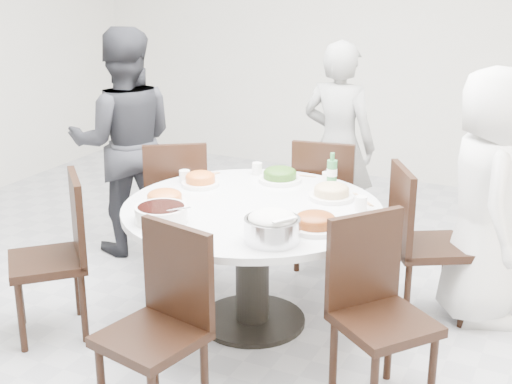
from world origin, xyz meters
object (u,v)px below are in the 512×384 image
at_px(chair_n, 327,202).
at_px(chair_nw, 175,204).
at_px(dining_table, 252,266).
at_px(chair_se, 385,319).
at_px(diner_middle, 338,146).
at_px(chair_ne, 430,243).
at_px(rice_bowl, 272,230).
at_px(diner_left, 125,143).
at_px(chair_s, 151,333).
at_px(chair_sw, 47,258).
at_px(beverage_bottle, 332,170).
at_px(soup_bowl, 161,214).
at_px(diner_right, 487,197).

relative_size(chair_n, chair_nw, 1.00).
xyz_separation_m(dining_table, chair_se, (0.94, -0.47, 0.10)).
distance_m(chair_n, chair_se, 1.70).
bearing_deg(diner_middle, chair_nw, 51.07).
height_order(chair_ne, diner_middle, diner_middle).
bearing_deg(rice_bowl, chair_ne, 59.29).
bearing_deg(diner_left, chair_se, 118.79).
bearing_deg(chair_ne, chair_s, 120.65).
bearing_deg(rice_bowl, chair_nw, 141.53).
distance_m(chair_n, chair_sw, 1.96).
bearing_deg(chair_nw, beverage_bottle, 146.63).
relative_size(chair_nw, chair_se, 1.00).
xyz_separation_m(chair_ne, rice_bowl, (-0.59, -0.99, 0.34)).
bearing_deg(chair_nw, soup_bowl, 83.51).
distance_m(chair_se, rice_bowl, 0.70).
xyz_separation_m(chair_nw, rice_bowl, (1.17, -0.93, 0.34)).
height_order(diner_right, diner_middle, diner_middle).
xyz_separation_m(diner_left, soup_bowl, (1.02, -1.07, -0.03)).
distance_m(chair_n, diner_middle, 0.52).
relative_size(chair_ne, chair_s, 1.00).
xyz_separation_m(rice_bowl, soup_bowl, (-0.65, -0.01, -0.02)).
bearing_deg(rice_bowl, chair_sw, -171.78).
relative_size(chair_ne, diner_middle, 0.61).
bearing_deg(diner_middle, diner_left, 34.36).
distance_m(chair_ne, chair_sw, 2.26).
height_order(chair_s, rice_bowl, chair_s).
bearing_deg(chair_nw, chair_se, 116.22).
relative_size(diner_right, beverage_bottle, 7.06).
distance_m(rice_bowl, soup_bowl, 0.66).
distance_m(chair_n, diner_right, 1.19).
height_order(chair_ne, chair_nw, same).
distance_m(dining_table, diner_middle, 1.47).
bearing_deg(beverage_bottle, chair_ne, 1.97).
bearing_deg(chair_s, chair_nw, 130.30).
height_order(rice_bowl, beverage_bottle, beverage_bottle).
xyz_separation_m(chair_ne, beverage_bottle, (-0.63, -0.02, 0.38)).
bearing_deg(dining_table, diner_right, 30.08).
height_order(chair_sw, diner_middle, diner_middle).
bearing_deg(chair_s, chair_sw, 167.77).
bearing_deg(diner_right, beverage_bottle, 82.28).
relative_size(chair_ne, chair_n, 1.00).
bearing_deg(chair_ne, dining_table, 91.03).
bearing_deg(chair_ne, diner_left, 57.76).
relative_size(chair_se, diner_middle, 0.61).
bearing_deg(chair_n, chair_s, 78.54).
xyz_separation_m(dining_table, diner_middle, (0.02, 1.41, 0.40)).
relative_size(chair_ne, beverage_bottle, 4.35).
height_order(chair_nw, diner_left, diner_left).
xyz_separation_m(chair_ne, diner_right, (0.28, 0.13, 0.30)).
bearing_deg(chair_nw, rice_bowl, 106.24).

